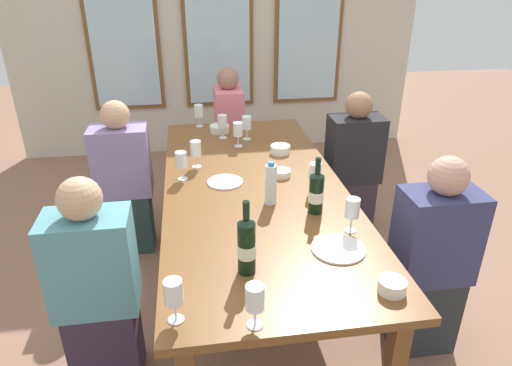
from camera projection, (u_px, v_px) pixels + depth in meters
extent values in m
plane|color=#8C624C|center=(254.00, 288.00, 2.96)|extent=(12.00, 12.00, 0.00)
cube|color=beige|center=(217.00, 13.00, 4.60)|extent=(4.23, 0.06, 2.90)
cube|color=brown|center=(120.00, 15.00, 4.43)|extent=(0.72, 0.03, 1.88)
cube|color=silver|center=(120.00, 15.00, 4.42)|extent=(0.64, 0.01, 1.80)
cube|color=brown|center=(218.00, 13.00, 4.56)|extent=(0.72, 0.03, 1.88)
cube|color=silver|center=(218.00, 14.00, 4.55)|extent=(0.64, 0.01, 1.80)
cube|color=brown|center=(309.00, 12.00, 4.69)|extent=(0.72, 0.03, 1.88)
cube|color=silver|center=(310.00, 12.00, 4.68)|extent=(0.64, 0.01, 1.80)
cube|color=brown|center=(254.00, 189.00, 2.65)|extent=(1.03, 2.37, 0.04)
cube|color=brown|center=(184.00, 174.00, 3.72)|extent=(0.07, 0.07, 0.70)
cube|color=brown|center=(285.00, 168.00, 3.84)|extent=(0.07, 0.07, 0.70)
cylinder|color=white|center=(225.00, 182.00, 2.67)|extent=(0.21, 0.21, 0.01)
cylinder|color=white|center=(338.00, 249.00, 2.05)|extent=(0.24, 0.24, 0.01)
cylinder|color=black|center=(247.00, 248.00, 1.86)|extent=(0.08, 0.07, 0.23)
cone|color=black|center=(246.00, 221.00, 1.80)|extent=(0.08, 0.07, 0.02)
cylinder|color=black|center=(246.00, 210.00, 1.78)|extent=(0.03, 0.03, 0.08)
cylinder|color=silver|center=(247.00, 250.00, 1.86)|extent=(0.08, 0.08, 0.06)
cylinder|color=black|center=(316.00, 194.00, 2.32)|extent=(0.07, 0.07, 0.20)
cone|color=black|center=(317.00, 174.00, 2.27)|extent=(0.07, 0.07, 0.02)
cylinder|color=black|center=(318.00, 165.00, 2.25)|extent=(0.03, 0.03, 0.08)
cylinder|color=white|center=(316.00, 196.00, 2.32)|extent=(0.08, 0.08, 0.06)
cylinder|color=white|center=(220.00, 129.00, 3.46)|extent=(0.15, 0.15, 0.05)
cylinder|color=white|center=(280.00, 149.00, 3.08)|extent=(0.13, 0.13, 0.05)
cylinder|color=white|center=(392.00, 286.00, 1.78)|extent=(0.11, 0.11, 0.05)
cylinder|color=white|center=(281.00, 173.00, 2.75)|extent=(0.12, 0.12, 0.04)
cylinder|color=white|center=(271.00, 185.00, 2.40)|extent=(0.06, 0.06, 0.22)
cylinder|color=blue|center=(271.00, 164.00, 2.35)|extent=(0.04, 0.04, 0.02)
cylinder|color=white|center=(176.00, 319.00, 1.65)|extent=(0.06, 0.06, 0.00)
cylinder|color=white|center=(175.00, 311.00, 1.63)|extent=(0.01, 0.01, 0.07)
cylinder|color=white|center=(173.00, 292.00, 1.59)|extent=(0.07, 0.07, 0.09)
cylinder|color=#590C19|center=(174.00, 299.00, 1.60)|extent=(0.06, 0.06, 0.03)
cylinder|color=white|center=(255.00, 325.00, 1.62)|extent=(0.06, 0.06, 0.00)
cylinder|color=white|center=(255.00, 316.00, 1.60)|extent=(0.01, 0.01, 0.07)
cylinder|color=white|center=(255.00, 297.00, 1.57)|extent=(0.07, 0.07, 0.09)
cylinder|color=white|center=(197.00, 167.00, 2.88)|extent=(0.06, 0.06, 0.00)
cylinder|color=white|center=(196.00, 161.00, 2.87)|extent=(0.01, 0.01, 0.07)
cylinder|color=white|center=(196.00, 148.00, 2.83)|extent=(0.07, 0.07, 0.09)
cylinder|color=white|center=(247.00, 139.00, 3.34)|extent=(0.06, 0.06, 0.00)
cylinder|color=white|center=(247.00, 134.00, 3.32)|extent=(0.01, 0.01, 0.07)
cylinder|color=white|center=(247.00, 123.00, 3.28)|extent=(0.07, 0.07, 0.09)
cylinder|color=white|center=(183.00, 179.00, 2.72)|extent=(0.06, 0.06, 0.00)
cylinder|color=white|center=(182.00, 173.00, 2.70)|extent=(0.01, 0.01, 0.07)
cylinder|color=white|center=(181.00, 160.00, 2.67)|extent=(0.07, 0.07, 0.09)
cylinder|color=white|center=(223.00, 138.00, 3.36)|extent=(0.06, 0.06, 0.00)
cylinder|color=white|center=(223.00, 132.00, 3.35)|extent=(0.01, 0.01, 0.07)
cylinder|color=white|center=(222.00, 121.00, 3.31)|extent=(0.07, 0.07, 0.09)
cylinder|color=white|center=(199.00, 126.00, 3.60)|extent=(0.06, 0.06, 0.00)
cylinder|color=white|center=(199.00, 121.00, 3.59)|extent=(0.01, 0.01, 0.07)
cylinder|color=white|center=(199.00, 111.00, 3.55)|extent=(0.07, 0.07, 0.09)
cylinder|color=white|center=(350.00, 230.00, 2.19)|extent=(0.06, 0.06, 0.00)
cylinder|color=white|center=(351.00, 223.00, 2.18)|extent=(0.01, 0.01, 0.07)
cylinder|color=white|center=(353.00, 208.00, 2.14)|extent=(0.07, 0.07, 0.09)
cylinder|color=#590C19|center=(352.00, 213.00, 2.15)|extent=(0.06, 0.06, 0.03)
cylinder|color=white|center=(238.00, 146.00, 3.21)|extent=(0.06, 0.06, 0.00)
cylinder|color=white|center=(238.00, 141.00, 3.19)|extent=(0.01, 0.01, 0.07)
cylinder|color=white|center=(238.00, 129.00, 3.16)|extent=(0.07, 0.07, 0.09)
cylinder|color=maroon|center=(238.00, 133.00, 3.17)|extent=(0.06, 0.06, 0.04)
cylinder|color=white|center=(314.00, 192.00, 2.57)|extent=(0.06, 0.06, 0.00)
cylinder|color=white|center=(314.00, 185.00, 2.55)|extent=(0.01, 0.01, 0.07)
cylinder|color=white|center=(315.00, 172.00, 2.51)|extent=(0.07, 0.07, 0.09)
cylinder|color=beige|center=(315.00, 177.00, 2.53)|extent=(0.06, 0.06, 0.02)
cube|color=#36293E|center=(106.00, 340.00, 2.25)|extent=(0.32, 0.24, 0.45)
cube|color=teal|center=(92.00, 263.00, 2.04)|extent=(0.38, 0.24, 0.48)
sphere|color=tan|center=(79.00, 199.00, 1.90)|extent=(0.19, 0.19, 0.19)
cube|color=#2A2E31|center=(422.00, 309.00, 2.45)|extent=(0.32, 0.24, 0.45)
cube|color=navy|center=(436.00, 236.00, 2.25)|extent=(0.38, 0.24, 0.48)
sphere|color=tan|center=(449.00, 176.00, 2.11)|extent=(0.19, 0.19, 0.19)
cube|color=#233938|center=(130.00, 220.00, 3.30)|extent=(0.32, 0.24, 0.45)
cube|color=#8A78AA|center=(121.00, 161.00, 3.10)|extent=(0.38, 0.24, 0.48)
sphere|color=tan|center=(115.00, 115.00, 2.96)|extent=(0.19, 0.19, 0.19)
cube|color=#352D35|center=(349.00, 205.00, 3.50)|extent=(0.32, 0.24, 0.45)
cube|color=#242328|center=(355.00, 149.00, 3.30)|extent=(0.38, 0.24, 0.48)
sphere|color=#9C6E50|center=(359.00, 105.00, 3.16)|extent=(0.19, 0.19, 0.19)
cube|color=#2B272D|center=(230.00, 163.00, 4.23)|extent=(0.24, 0.32, 0.45)
cube|color=pink|center=(229.00, 115.00, 4.03)|extent=(0.24, 0.38, 0.48)
sphere|color=#976859|center=(228.00, 79.00, 3.89)|extent=(0.19, 0.19, 0.19)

